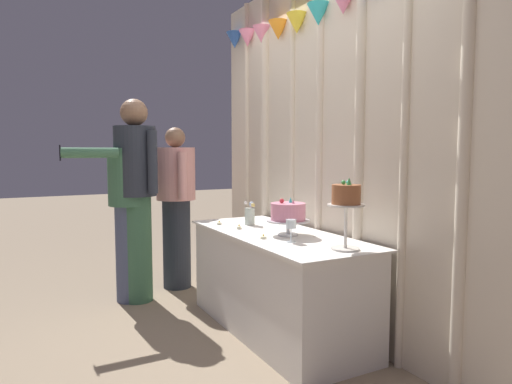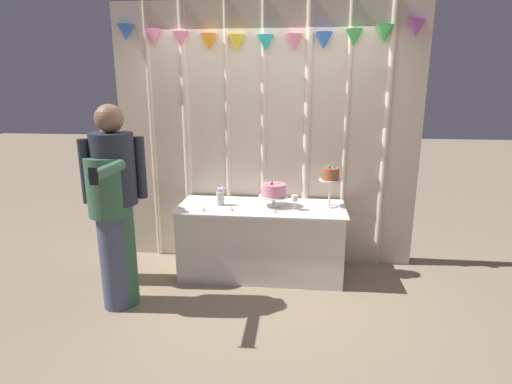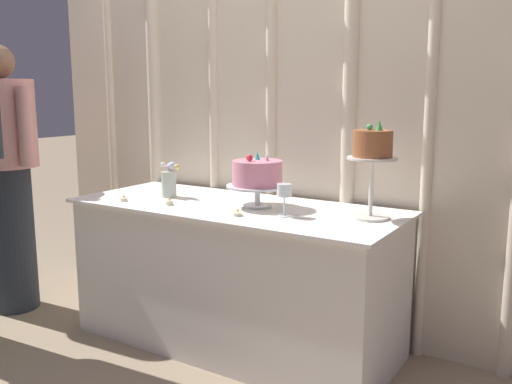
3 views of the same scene
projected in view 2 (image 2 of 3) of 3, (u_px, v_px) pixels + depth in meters
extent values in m
plane|color=gray|center=(260.00, 277.00, 4.27)|extent=(24.00, 24.00, 0.00)
cube|color=beige|center=(265.00, 138.00, 4.41)|extent=(3.24, 0.04, 2.78)
cylinder|color=beige|center=(153.00, 137.00, 4.52)|extent=(0.05, 0.05, 2.78)
cylinder|color=beige|center=(187.00, 137.00, 4.48)|extent=(0.09, 0.09, 2.78)
cylinder|color=beige|center=(228.00, 138.00, 4.43)|extent=(0.06, 0.06, 2.78)
cylinder|color=beige|center=(264.00, 138.00, 4.39)|extent=(0.06, 0.06, 2.78)
cylinder|color=beige|center=(307.00, 139.00, 4.34)|extent=(0.08, 0.08, 2.78)
cylinder|color=beige|center=(345.00, 139.00, 4.30)|extent=(0.05, 0.05, 2.78)
cylinder|color=beige|center=(385.00, 140.00, 4.26)|extent=(0.07, 0.07, 2.78)
cone|color=blue|center=(126.00, 32.00, 4.24)|extent=(0.17, 0.17, 0.16)
cone|color=pink|center=(153.00, 37.00, 4.22)|extent=(0.17, 0.17, 0.16)
cone|color=pink|center=(181.00, 40.00, 4.19)|extent=(0.17, 0.17, 0.16)
cone|color=orange|center=(209.00, 42.00, 4.17)|extent=(0.17, 0.17, 0.16)
cone|color=yellow|center=(237.00, 43.00, 4.14)|extent=(0.17, 0.17, 0.16)
cone|color=#2DB2B7|center=(265.00, 43.00, 4.11)|extent=(0.17, 0.17, 0.16)
cone|color=pink|center=(294.00, 42.00, 4.08)|extent=(0.17, 0.17, 0.16)
cone|color=blue|center=(324.00, 41.00, 4.05)|extent=(0.17, 0.17, 0.16)
cone|color=green|center=(354.00, 38.00, 4.01)|extent=(0.17, 0.17, 0.16)
cone|color=green|center=(385.00, 34.00, 3.97)|extent=(0.17, 0.17, 0.16)
cone|color=purple|center=(416.00, 28.00, 3.93)|extent=(0.17, 0.17, 0.16)
cube|color=white|center=(261.00, 241.00, 4.28)|extent=(1.65, 0.65, 0.73)
cube|color=white|center=(261.00, 207.00, 4.18)|extent=(1.70, 0.70, 0.01)
cylinder|color=silver|center=(274.00, 205.00, 4.19)|extent=(0.14, 0.14, 0.01)
cylinder|color=silver|center=(274.00, 201.00, 4.18)|extent=(0.03, 0.03, 0.09)
cylinder|color=silver|center=(274.00, 196.00, 4.16)|extent=(0.31, 0.31, 0.01)
cylinder|color=pink|center=(274.00, 190.00, 4.15)|extent=(0.25, 0.25, 0.12)
cone|color=pink|center=(279.00, 182.00, 4.13)|extent=(0.02, 0.02, 0.03)
cone|color=#2DB2B7|center=(272.00, 181.00, 4.16)|extent=(0.03, 0.03, 0.04)
sphere|color=#DB333D|center=(272.00, 183.00, 4.09)|extent=(0.03, 0.03, 0.03)
cylinder|color=silver|center=(329.00, 206.00, 4.18)|extent=(0.18, 0.18, 0.01)
cylinder|color=silver|center=(330.00, 193.00, 4.15)|extent=(0.02, 0.02, 0.26)
cylinder|color=silver|center=(330.00, 180.00, 4.12)|extent=(0.23, 0.23, 0.01)
cylinder|color=#995633|center=(330.00, 174.00, 4.10)|extent=(0.18, 0.18, 0.12)
cone|color=green|center=(334.00, 166.00, 4.07)|extent=(0.03, 0.03, 0.05)
sphere|color=#2DB2B7|center=(328.00, 166.00, 4.12)|extent=(0.02, 0.02, 0.02)
sphere|color=green|center=(330.00, 167.00, 4.07)|extent=(0.03, 0.03, 0.03)
cylinder|color=silver|center=(294.00, 210.00, 4.06)|extent=(0.06, 0.06, 0.00)
cylinder|color=silver|center=(294.00, 205.00, 4.05)|extent=(0.01, 0.01, 0.09)
cylinder|color=silver|center=(294.00, 198.00, 4.03)|extent=(0.07, 0.07, 0.06)
cylinder|color=#B2C1B2|center=(220.00, 199.00, 4.21)|extent=(0.08, 0.08, 0.14)
sphere|color=#CC9EC6|center=(219.00, 189.00, 4.21)|extent=(0.04, 0.04, 0.04)
sphere|color=#CC9EC6|center=(221.00, 189.00, 4.20)|extent=(0.04, 0.04, 0.04)
sphere|color=#E5C666|center=(225.00, 189.00, 4.18)|extent=(0.03, 0.03, 0.03)
sphere|color=silver|center=(223.00, 189.00, 4.18)|extent=(0.04, 0.04, 0.04)
sphere|color=white|center=(219.00, 189.00, 4.14)|extent=(0.03, 0.03, 0.03)
cylinder|color=beige|center=(204.00, 210.00, 4.02)|extent=(0.04, 0.04, 0.02)
sphere|color=#F9CC4C|center=(204.00, 208.00, 4.02)|extent=(0.01, 0.01, 0.01)
cylinder|color=beige|center=(232.00, 209.00, 4.04)|extent=(0.04, 0.04, 0.02)
sphere|color=#F9CC4C|center=(231.00, 207.00, 4.04)|extent=(0.01, 0.01, 0.01)
cylinder|color=beige|center=(275.00, 212.00, 3.98)|extent=(0.04, 0.04, 0.02)
sphere|color=#F9CC4C|center=(275.00, 210.00, 3.97)|extent=(0.01, 0.01, 0.01)
cylinder|color=#282D38|center=(118.00, 240.00, 4.12)|extent=(0.29, 0.29, 0.87)
cylinder|color=#D6938E|center=(112.00, 173.00, 3.94)|extent=(0.40, 0.40, 0.51)
sphere|color=#846047|center=(109.00, 136.00, 3.85)|extent=(0.19, 0.19, 0.19)
cylinder|color=#D6938E|center=(90.00, 173.00, 3.98)|extent=(0.08, 0.08, 0.45)
cylinder|color=#D6938E|center=(135.00, 174.00, 3.91)|extent=(0.08, 0.08, 0.45)
cylinder|color=#3D6B4C|center=(121.00, 255.00, 3.66)|extent=(0.35, 0.35, 0.95)
cylinder|color=#282D38|center=(114.00, 169.00, 3.46)|extent=(0.49, 0.49, 0.61)
sphere|color=#846047|center=(109.00, 118.00, 3.35)|extent=(0.24, 0.24, 0.24)
cube|color=#664C84|center=(104.00, 169.00, 3.29)|extent=(0.04, 0.02, 0.39)
cylinder|color=#282D38|center=(85.00, 171.00, 3.38)|extent=(0.08, 0.08, 0.54)
cylinder|color=#282D38|center=(141.00, 168.00, 3.54)|extent=(0.08, 0.08, 0.54)
cylinder|color=#4C5675|center=(115.00, 261.00, 3.62)|extent=(0.36, 0.36, 0.86)
cylinder|color=#3D6B4C|center=(108.00, 186.00, 3.45)|extent=(0.49, 0.49, 0.51)
sphere|color=beige|center=(104.00, 145.00, 3.36)|extent=(0.19, 0.19, 0.19)
cylinder|color=#3D6B4C|center=(95.00, 183.00, 3.59)|extent=(0.08, 0.08, 0.44)
cylinder|color=#3D6B4C|center=(108.00, 170.00, 3.04)|extent=(0.08, 0.44, 0.08)
cube|color=black|center=(93.00, 176.00, 2.83)|extent=(0.06, 0.01, 0.12)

